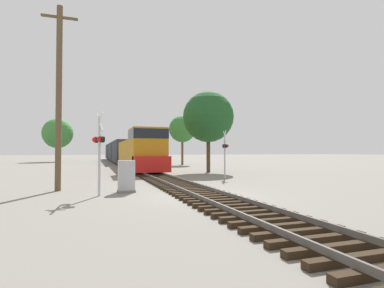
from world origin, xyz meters
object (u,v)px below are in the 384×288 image
(crossing_signal_near, at_px, (99,145))
(crossing_signal_far, at_px, (225,149))
(utility_pole, at_px, (59,95))
(tree_far_right, at_px, (208,117))
(freight_train, at_px, (121,152))
(tree_deep_background, at_px, (58,133))
(relay_cabinet, at_px, (126,177))
(tree_mid_background, at_px, (182,129))

(crossing_signal_near, xyz_separation_m, crossing_signal_far, (9.21, 6.20, -0.11))
(crossing_signal_far, bearing_deg, utility_pole, 121.34)
(tree_far_right, bearing_deg, crossing_signal_far, -101.58)
(crossing_signal_near, distance_m, tree_far_right, 17.46)
(freight_train, distance_m, tree_far_right, 28.88)
(crossing_signal_far, xyz_separation_m, tree_far_right, (1.48, 7.23, 3.29))
(freight_train, xyz_separation_m, utility_pole, (-6.47, -38.87, 3.00))
(crossing_signal_far, height_order, utility_pole, utility_pole)
(crossing_signal_far, bearing_deg, freight_train, 20.92)
(crossing_signal_near, relative_size, tree_deep_background, 0.43)
(relay_cabinet, distance_m, utility_pole, 5.61)
(tree_mid_background, xyz_separation_m, tree_deep_background, (-20.21, 22.22, 0.24))
(freight_train, xyz_separation_m, relay_cabinet, (-3.14, -40.52, -1.20))
(utility_pole, bearing_deg, freight_train, 80.55)
(tree_mid_background, bearing_deg, relay_cabinet, -111.54)
(utility_pole, relative_size, tree_mid_background, 1.26)
(relay_cabinet, distance_m, tree_mid_background, 32.03)
(relay_cabinet, bearing_deg, crossing_signal_far, 33.99)
(freight_train, relative_size, tree_mid_background, 8.17)
(utility_pole, bearing_deg, relay_cabinet, -26.39)
(utility_pole, bearing_deg, crossing_signal_near, -52.18)
(crossing_signal_near, xyz_separation_m, tree_deep_background, (-7.23, 52.58, 3.48))
(crossing_signal_near, bearing_deg, tree_mid_background, 139.82)
(tree_far_right, bearing_deg, utility_pole, -139.35)
(tree_far_right, bearing_deg, tree_deep_background, 114.60)
(tree_far_right, bearing_deg, crossing_signal_near, -128.52)
(relay_cabinet, relative_size, utility_pole, 0.16)
(crossing_signal_far, height_order, tree_mid_background, tree_mid_background)
(utility_pole, bearing_deg, tree_mid_background, 61.72)
(crossing_signal_far, distance_m, tree_deep_background, 49.34)
(tree_deep_background, bearing_deg, relay_cabinet, -80.58)
(crossing_signal_near, distance_m, crossing_signal_far, 11.11)
(crossing_signal_near, height_order, tree_far_right, tree_far_right)
(crossing_signal_near, relative_size, relay_cabinet, 2.42)
(freight_train, distance_m, utility_pole, 39.51)
(freight_train, height_order, tree_far_right, tree_far_right)
(crossing_signal_near, relative_size, crossing_signal_far, 1.06)
(utility_pole, bearing_deg, tree_far_right, 40.65)
(utility_pole, height_order, tree_far_right, utility_pole)
(freight_train, distance_m, crossing_signal_near, 41.66)
(relay_cabinet, distance_m, tree_deep_background, 52.63)
(crossing_signal_near, xyz_separation_m, utility_pole, (-1.98, 2.55, 2.63))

